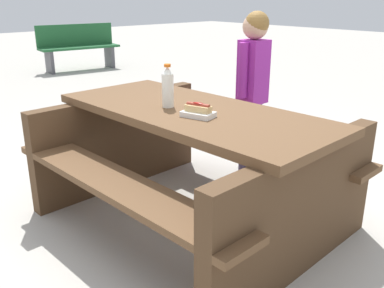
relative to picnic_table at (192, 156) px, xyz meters
The scene contains 6 objects.
ground_plane 0.44m from the picnic_table, ahead, with size 30.00×30.00×0.00m, color #B7B2A8.
picnic_table is the anchor object (origin of this frame).
soda_bottle 0.45m from the picnic_table, 149.78° to the right, with size 0.07×0.07×0.26m.
hotdog_tray 0.38m from the picnic_table, 31.24° to the right, with size 0.20×0.16×0.08m.
child_in_coat 1.04m from the picnic_table, 108.09° to the left, with size 0.20×0.32×1.28m.
park_bench_mid 6.25m from the picnic_table, 158.23° to the left, with size 0.58×1.54×0.85m.
Camera 1 is at (1.85, -1.67, 1.41)m, focal length 40.03 mm.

